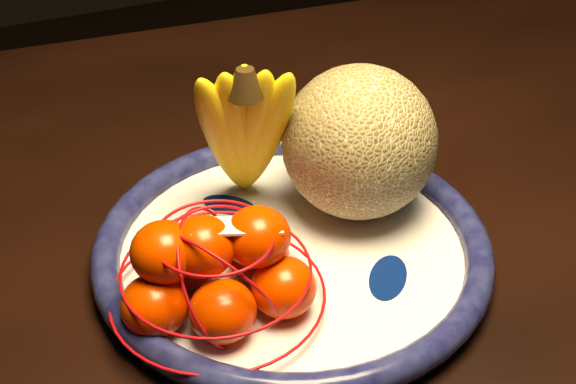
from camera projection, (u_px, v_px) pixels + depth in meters
name	position (u px, v px, depth m)	size (l,w,h in m)	color
dining_table	(412.00, 211.00, 0.91)	(1.46, 0.94, 0.70)	black
fruit_bowl	(292.00, 248.00, 0.72)	(0.36, 0.36, 0.03)	white
cantaloupe	(359.00, 142.00, 0.73)	(0.14, 0.14, 0.14)	olive
banana_bunch	(244.00, 127.00, 0.72)	(0.11, 0.11, 0.18)	yellow
mandarin_bag	(217.00, 271.00, 0.64)	(0.23, 0.23, 0.11)	#EC4201
price_tag	(236.00, 226.00, 0.62)	(0.07, 0.03, 0.00)	white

